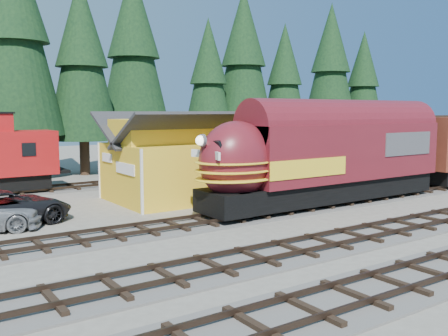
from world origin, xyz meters
TOP-DOWN VIEW (x-y plane):
  - ground at (0.00, 0.00)m, footprint 120.00×120.00m
  - track_siding at (10.00, 4.00)m, footprint 68.00×3.20m
  - track_spur at (-10.00, 18.00)m, footprint 32.00×3.20m
  - depot at (-0.00, 10.50)m, footprint 12.80×7.00m
  - conifer_backdrop at (3.93, 25.64)m, footprint 80.08×21.81m
  - locomotive at (3.25, 4.00)m, footprint 16.59×3.30m
  - pickup_truck_a at (-12.41, 8.71)m, footprint 6.66×4.14m

SIDE VIEW (x-z plane):
  - ground at x=0.00m, z-range 0.00..0.00m
  - track_siding at x=10.00m, z-range -0.11..0.22m
  - track_spur at x=-10.00m, z-range -0.11..0.22m
  - pickup_truck_a at x=-12.41m, z-range 0.00..1.72m
  - locomotive at x=3.25m, z-range 0.37..4.88m
  - depot at x=0.00m, z-range 0.31..5.61m
  - conifer_backdrop at x=3.93m, z-range 1.75..18.44m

